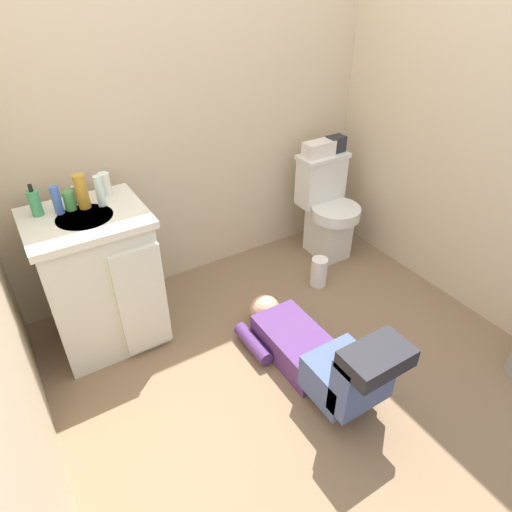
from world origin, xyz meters
The scene contains 16 objects.
ground_plane centered at (0.00, 0.00, -0.02)m, with size 2.97×3.15×0.04m, color #82664A.
wall_back centered at (0.00, 1.12, 1.20)m, with size 2.63×0.08×2.40m, color beige.
wall_right centered at (1.28, 0.00, 1.20)m, with size 0.08×2.15×2.40m, color beige.
toilet centered at (0.86, 0.77, 0.37)m, with size 0.36×0.46×0.75m.
vanity_cabinet centered at (-0.80, 0.71, 0.42)m, with size 0.60×0.53×0.82m.
faucet centered at (-0.80, 0.86, 0.87)m, with size 0.02×0.02×0.10m, color silver.
person_plumber centered at (0.03, -0.19, 0.18)m, with size 0.39×1.06×0.52m.
tissue_box centered at (0.81, 0.86, 0.80)m, with size 0.22×0.11×0.10m, color silver.
toiletry_bag centered at (0.96, 0.86, 0.81)m, with size 0.12×0.09×0.11m, color #26262D.
soap_dispenser centered at (-0.99, 0.84, 0.89)m, with size 0.06×0.06×0.17m.
bottle_blue centered at (-0.90, 0.79, 0.89)m, with size 0.04×0.04×0.15m, color #4065BA.
bottle_green centered at (-0.84, 0.81, 0.87)m, with size 0.06×0.06×0.10m, color #499C4B.
bottle_amber centered at (-0.77, 0.79, 0.91)m, with size 0.06×0.06×0.18m, color #C38829.
bottle_clear centered at (-0.69, 0.77, 0.90)m, with size 0.04×0.04×0.16m, color silver.
bottle_white centered at (-0.64, 0.88, 0.88)m, with size 0.06×0.06×0.13m, color white.
paper_towel_roll centered at (0.56, 0.45, 0.11)m, with size 0.11×0.11×0.21m, color white.
Camera 1 is at (-1.09, -1.40, 1.90)m, focal length 31.10 mm.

